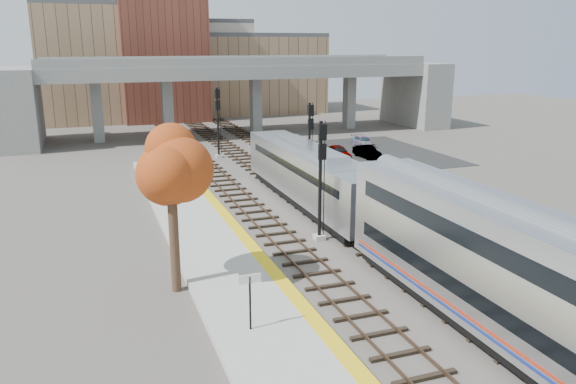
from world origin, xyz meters
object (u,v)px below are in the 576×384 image
object	(u,v)px
signal_mast_far	(218,124)
tree	(170,167)
car_b	(367,152)
car_a	(338,152)
car_c	(363,141)
coach	(569,307)
signal_mast_near	(321,183)
locomotive	(310,174)
signal_mast_mid	(310,147)

from	to	relation	value
signal_mast_far	tree	world-z (taller)	tree
signal_mast_far	car_b	bearing A→B (deg)	-20.53
car_a	car_c	size ratio (longest dim) A/B	1.05
coach	car_b	distance (m)	38.21
coach	signal_mast_near	bearing A→B (deg)	97.58
locomotive	coach	size ratio (longest dim) A/B	0.76
locomotive	signal_mast_near	size ratio (longest dim) A/B	2.74
signal_mast_near	signal_mast_mid	size ratio (longest dim) A/B	1.04
signal_mast_far	car_b	distance (m)	15.01
car_a	car_c	xyz separation A→B (m)	(5.47, 5.39, -0.13)
signal_mast_near	car_a	world-z (taller)	signal_mast_near
coach	tree	distance (m)	16.37
signal_mast_mid	tree	distance (m)	20.68
car_a	coach	bearing A→B (deg)	-101.23
coach	car_b	bearing A→B (deg)	72.12
car_b	car_c	xyz separation A→B (m)	(2.59, 5.90, -0.07)
signal_mast_mid	car_b	xyz separation A→B (m)	(9.71, 8.74, -2.59)
signal_mast_far	car_a	world-z (taller)	signal_mast_far
tree	car_b	xyz separation A→B (m)	(22.73, 24.59, -5.21)
signal_mast_near	signal_mast_mid	bearing A→B (deg)	70.82
locomotive	signal_mast_far	size ratio (longest dim) A/B	2.75
signal_mast_far	car_a	size ratio (longest dim) A/B	1.77
tree	car_c	distance (m)	39.98
signal_mast_far	car_a	distance (m)	12.18
signal_mast_near	signal_mast_far	world-z (taller)	signal_mast_near
signal_mast_near	car_c	bearing A→B (deg)	58.19
car_a	signal_mast_far	bearing A→B (deg)	159.16
coach	car_b	size ratio (longest dim) A/B	6.80
car_a	signal_mast_near	bearing A→B (deg)	-115.18
car_b	coach	bearing A→B (deg)	-112.09
coach	tree	world-z (taller)	tree
car_a	car_b	xyz separation A→B (m)	(2.89, -0.52, -0.06)
signal_mast_mid	car_a	distance (m)	11.78
tree	car_a	size ratio (longest dim) A/B	2.01
locomotive	tree	distance (m)	15.90
coach	signal_mast_mid	xyz separation A→B (m)	(2.00, 27.56, 0.44)
signal_mast_mid	signal_mast_far	xyz separation A→B (m)	(-4.10, 13.92, 0.19)
signal_mast_mid	car_b	bearing A→B (deg)	42.00
signal_mast_near	tree	xyz separation A→B (m)	(-8.92, -4.06, 2.43)
locomotive	signal_mast_near	bearing A→B (deg)	-107.09
locomotive	signal_mast_far	bearing A→B (deg)	96.35
coach	tree	xyz separation A→B (m)	(-11.02, 11.71, 3.06)
signal_mast_near	car_b	xyz separation A→B (m)	(13.81, 20.53, -2.78)
coach	car_b	world-z (taller)	coach
signal_mast_near	signal_mast_mid	distance (m)	12.48
signal_mast_near	signal_mast_far	size ratio (longest dim) A/B	1.00
coach	signal_mast_near	distance (m)	15.93
tree	car_a	bearing A→B (deg)	51.69
car_a	car_c	distance (m)	7.68
signal_mast_mid	tree	size ratio (longest dim) A/B	0.84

